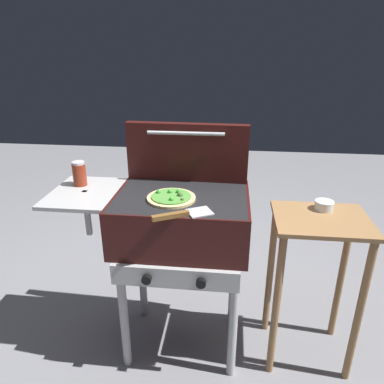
{
  "coord_description": "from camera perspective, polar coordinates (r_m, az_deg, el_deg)",
  "views": [
    {
      "loc": [
        0.22,
        -1.55,
        1.57
      ],
      "look_at": [
        0.05,
        0.0,
        0.92
      ],
      "focal_mm": 33.45,
      "sensor_mm": 36.0,
      "label": 1
    }
  ],
  "objects": [
    {
      "name": "ground_plane",
      "position": [
        2.21,
        -1.39,
        -22.52
      ],
      "size": [
        8.0,
        8.0,
        0.0
      ],
      "primitive_type": "plane",
      "color": "gray"
    },
    {
      "name": "grill",
      "position": [
        1.76,
        -2.1,
        -4.9
      ],
      "size": [
        0.96,
        0.53,
        0.9
      ],
      "color": "#38110F",
      "rests_on": "ground_plane"
    },
    {
      "name": "grill_lid_open",
      "position": [
        1.85,
        -0.81,
        6.37
      ],
      "size": [
        0.63,
        0.09,
        0.3
      ],
      "color": "#38110F",
      "rests_on": "grill"
    },
    {
      "name": "pizza_veggie",
      "position": [
        1.66,
        -3.29,
        -0.85
      ],
      "size": [
        0.23,
        0.23,
        0.04
      ],
      "color": "#E0C17F",
      "rests_on": "grill"
    },
    {
      "name": "sauce_jar",
      "position": [
        1.89,
        -17.51,
        2.8
      ],
      "size": [
        0.07,
        0.07,
        0.12
      ],
      "color": "maroon",
      "rests_on": "grill"
    },
    {
      "name": "spatula",
      "position": [
        1.5,
        -1.49,
        -3.55
      ],
      "size": [
        0.26,
        0.17,
        0.02
      ],
      "color": "#B7BABF",
      "rests_on": "grill"
    },
    {
      "name": "prep_table",
      "position": [
        1.89,
        19.06,
        -10.48
      ],
      "size": [
        0.44,
        0.36,
        0.82
      ],
      "color": "olive",
      "rests_on": "ground_plane"
    },
    {
      "name": "topping_bowl_near",
      "position": [
        1.85,
        20.31,
        -2.06
      ],
      "size": [
        0.09,
        0.09,
        0.04
      ],
      "color": "silver",
      "rests_on": "prep_table"
    }
  ]
}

